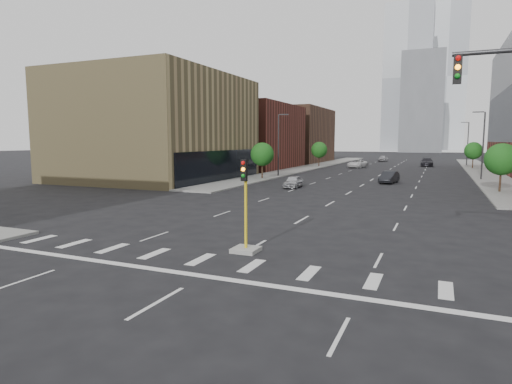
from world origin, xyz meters
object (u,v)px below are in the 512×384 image
Objects in this scene: car_mid_right at (389,177)px; car_deep_right at (427,162)px; median_traffic_signal at (246,232)px; car_far_left at (357,164)px; car_distant at (383,158)px; car_near_left at (293,182)px.

car_deep_right reaches higher than car_mid_right.
car_far_left is at bearing 95.52° from median_traffic_signal.
median_traffic_signal is 0.98× the size of car_mid_right.
car_mid_right is at bearing -96.38° from car_deep_right.
car_far_left is 1.25× the size of car_distant.
car_mid_right reaches higher than car_near_left.
car_far_left is at bearing 115.49° from car_mid_right.
median_traffic_signal reaches higher than car_deep_right.
median_traffic_signal is 37.11m from car_mid_right.
car_deep_right is at bearing -52.43° from car_distant.
car_mid_right is at bearing -64.35° from car_far_left.
car_deep_right reaches higher than car_far_left.
car_distant is (1.92, 66.02, 0.09)m from car_near_left.
median_traffic_signal is at bearing -81.76° from car_distant.
car_distant reaches higher than car_near_left.
car_deep_right is at bearing 47.83° from car_far_left.
car_distant is (-4.75, 93.43, -0.20)m from median_traffic_signal.
car_far_left reaches higher than car_mid_right.
car_distant reaches higher than car_mid_right.
median_traffic_signal is 0.78× the size of car_far_left.
car_distant is (1.66, 27.06, -0.02)m from car_far_left.
car_far_left is at bearing 85.94° from car_near_left.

